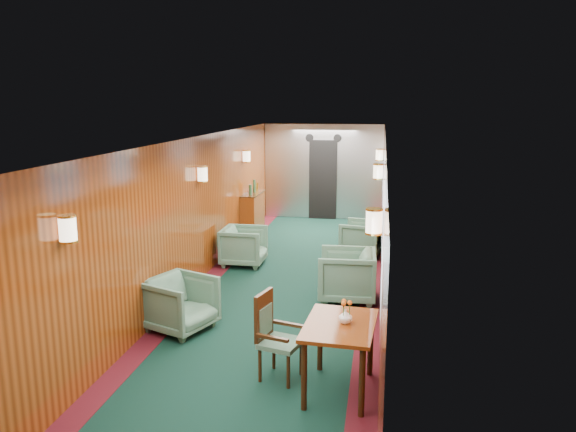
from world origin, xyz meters
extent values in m
plane|color=black|center=(0.00, 0.00, 0.00)|extent=(12.00, 12.00, 0.00)
cube|color=white|center=(0.00, 0.00, 2.35)|extent=(3.00, 12.00, 0.10)
cube|color=white|center=(0.00, 0.00, 2.36)|extent=(1.20, 12.00, 0.06)
cube|color=brown|center=(0.00, 6.00, 1.20)|extent=(3.00, 0.10, 2.40)
cube|color=brown|center=(-1.50, 0.00, 1.20)|extent=(0.10, 12.00, 2.40)
cube|color=brown|center=(1.50, 0.00, 1.20)|extent=(0.10, 12.00, 2.40)
cube|color=#450D16|center=(-1.35, 0.00, 0.00)|extent=(0.30, 12.00, 0.01)
cube|color=#450D16|center=(1.35, 0.00, 0.00)|extent=(0.30, 12.00, 0.01)
cube|color=silver|center=(0.00, 5.92, 1.20)|extent=(2.98, 0.12, 2.38)
cube|color=black|center=(0.00, 5.84, 1.00)|extent=(0.70, 0.06, 2.00)
cylinder|color=black|center=(-0.35, 5.85, 2.05)|extent=(0.20, 0.04, 0.20)
cylinder|color=black|center=(0.35, 5.85, 2.05)|extent=(0.20, 0.04, 0.20)
cube|color=#AFB2B6|center=(1.49, -3.50, 1.45)|extent=(0.02, 1.10, 0.80)
cube|color=#465F69|center=(1.48, -3.50, 1.45)|extent=(0.01, 0.96, 0.66)
cube|color=#AFB2B6|center=(1.49, -1.00, 1.45)|extent=(0.02, 1.10, 0.80)
cube|color=#465F69|center=(1.48, -1.00, 1.45)|extent=(0.01, 0.96, 0.66)
cube|color=#AFB2B6|center=(1.49, 1.50, 1.45)|extent=(0.02, 1.10, 0.80)
cube|color=#465F69|center=(1.48, 1.50, 1.45)|extent=(0.01, 0.96, 0.66)
cube|color=#AFB2B6|center=(1.49, 4.00, 1.45)|extent=(0.02, 1.10, 0.80)
cube|color=#465F69|center=(1.48, 4.00, 1.45)|extent=(0.01, 0.96, 0.66)
cylinder|color=#FFE9C6|center=(-1.40, -3.50, 1.80)|extent=(0.16, 0.16, 0.24)
cylinder|color=gold|center=(-1.40, -3.50, 1.68)|extent=(0.17, 0.17, 0.02)
cylinder|color=#FFE9C6|center=(1.40, -2.70, 1.80)|extent=(0.16, 0.16, 0.24)
cylinder|color=gold|center=(1.40, -2.70, 1.68)|extent=(0.17, 0.17, 0.02)
cylinder|color=#FFE9C6|center=(-1.40, 0.50, 1.80)|extent=(0.16, 0.16, 0.24)
cylinder|color=gold|center=(-1.40, 0.50, 1.68)|extent=(0.17, 0.17, 0.02)
cylinder|color=#FFE9C6|center=(1.40, 1.30, 1.80)|extent=(0.16, 0.16, 0.24)
cylinder|color=gold|center=(1.40, 1.30, 1.68)|extent=(0.17, 0.17, 0.02)
cylinder|color=#FFE9C6|center=(-1.40, 3.50, 1.80)|extent=(0.16, 0.16, 0.24)
cylinder|color=gold|center=(-1.40, 3.50, 1.68)|extent=(0.17, 0.17, 0.02)
cylinder|color=#FFE9C6|center=(1.40, 4.30, 1.80)|extent=(0.16, 0.16, 0.24)
cylinder|color=gold|center=(1.40, 4.30, 1.68)|extent=(0.17, 0.17, 0.02)
cube|color=brown|center=(1.09, -2.80, 0.73)|extent=(0.77, 1.05, 0.04)
cylinder|color=#361D0C|center=(0.78, -3.21, 0.35)|extent=(0.06, 0.06, 0.71)
cylinder|color=#361D0C|center=(1.34, -3.25, 0.35)|extent=(0.06, 0.06, 0.71)
cylinder|color=#361D0C|center=(0.84, -2.35, 0.35)|extent=(0.06, 0.06, 0.71)
cylinder|color=#361D0C|center=(1.40, -2.39, 0.35)|extent=(0.06, 0.06, 0.71)
cube|color=#1F4A3A|center=(0.45, -2.62, 0.41)|extent=(0.50, 0.50, 0.05)
cube|color=#361D0C|center=(0.25, -2.56, 0.69)|extent=(0.14, 0.37, 0.53)
cube|color=#1F4A3A|center=(0.27, -2.57, 0.64)|extent=(0.09, 0.28, 0.32)
cube|color=#361D0C|center=(0.39, -2.81, 0.55)|extent=(0.37, 0.14, 0.04)
cube|color=#361D0C|center=(0.50, -2.42, 0.55)|extent=(0.37, 0.14, 0.04)
cylinder|color=#361D0C|center=(0.24, -2.74, 0.19)|extent=(0.04, 0.04, 0.38)
cylinder|color=#361D0C|center=(0.57, -2.82, 0.19)|extent=(0.04, 0.04, 0.38)
cylinder|color=#361D0C|center=(0.33, -2.41, 0.19)|extent=(0.04, 0.04, 0.38)
cylinder|color=#361D0C|center=(0.65, -2.50, 0.19)|extent=(0.04, 0.04, 0.38)
cube|color=brown|center=(-1.34, 3.75, 0.48)|extent=(0.32, 1.06, 0.96)
cube|color=#361D0C|center=(-1.33, 3.75, 0.96)|extent=(0.34, 1.08, 0.02)
cylinder|color=#254B2C|center=(-1.32, 3.48, 1.08)|extent=(0.07, 0.07, 0.22)
cylinder|color=#254B2C|center=(-1.32, 3.85, 1.11)|extent=(0.06, 0.06, 0.28)
cylinder|color=gold|center=(-1.32, 4.07, 1.06)|extent=(0.08, 0.08, 0.18)
imported|color=white|center=(1.15, -2.78, 0.82)|extent=(0.17, 0.17, 0.15)
imported|color=#1F4A3A|center=(-1.08, -1.54, 0.36)|extent=(1.01, 1.00, 0.72)
imported|color=#1F4A3A|center=(-0.98, 1.51, 0.35)|extent=(0.78, 0.76, 0.71)
imported|color=#1F4A3A|center=(0.99, -0.05, 0.39)|extent=(0.88, 0.86, 0.78)
imported|color=#1F4A3A|center=(1.11, 2.51, 0.34)|extent=(0.88, 0.87, 0.69)
camera|label=1|loc=(1.46, -8.16, 2.97)|focal=35.00mm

